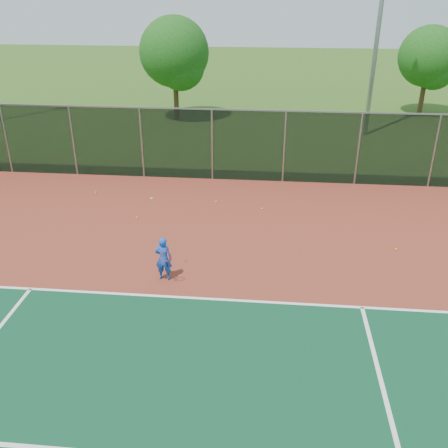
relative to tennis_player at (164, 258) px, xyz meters
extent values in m
plane|color=#2B5016|center=(3.41, -3.90, -0.68)|extent=(120.00, 120.00, 0.00)
cube|color=maroon|center=(3.41, -1.90, -0.67)|extent=(30.00, 20.00, 0.02)
cube|color=white|center=(5.41, -0.90, -0.65)|extent=(22.00, 0.10, 0.00)
cube|color=black|center=(3.41, 8.10, 0.84)|extent=(30.00, 0.04, 3.00)
cube|color=gray|center=(3.41, 8.10, 2.34)|extent=(30.00, 0.06, 0.06)
imported|color=blue|center=(0.00, 0.00, -0.01)|extent=(0.49, 0.33, 1.32)
cylinder|color=black|center=(0.15, -0.25, -0.03)|extent=(0.03, 0.15, 0.27)
torus|color=#A51414|center=(0.15, -0.35, 0.27)|extent=(0.30, 0.13, 0.29)
sphere|color=yellow|center=(-0.25, 0.10, 1.76)|extent=(0.07, 0.07, 0.07)
sphere|color=yellow|center=(2.63, 5.08, -0.63)|extent=(0.07, 0.07, 0.07)
sphere|color=yellow|center=(0.86, 5.55, -0.63)|extent=(0.07, 0.07, 0.07)
sphere|color=yellow|center=(-1.82, 3.86, -0.63)|extent=(0.07, 0.07, 0.07)
sphere|color=yellow|center=(-4.05, 6.01, -0.63)|extent=(0.07, 0.07, 0.07)
sphere|color=yellow|center=(6.94, 2.36, -0.63)|extent=(0.07, 0.07, 0.07)
cylinder|color=gray|center=(8.04, 15.81, 5.59)|extent=(0.24, 0.24, 12.55)
cylinder|color=#3D2616|center=(-3.00, 18.25, 0.47)|extent=(0.30, 0.30, 2.30)
sphere|color=#164A13|center=(-3.00, 18.25, 3.28)|extent=(4.09, 4.09, 4.09)
sphere|color=#164A13|center=(-2.60, 17.95, 2.51)|extent=(2.81, 2.81, 2.81)
cylinder|color=#3D2616|center=(12.24, 20.99, 0.35)|extent=(0.30, 0.30, 2.06)
sphere|color=#164A13|center=(12.24, 20.99, 2.87)|extent=(3.67, 3.67, 3.67)
sphere|color=#164A13|center=(12.64, 20.69, 2.18)|extent=(2.52, 2.52, 2.52)
camera|label=1|loc=(2.87, -11.92, 7.00)|focal=40.00mm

